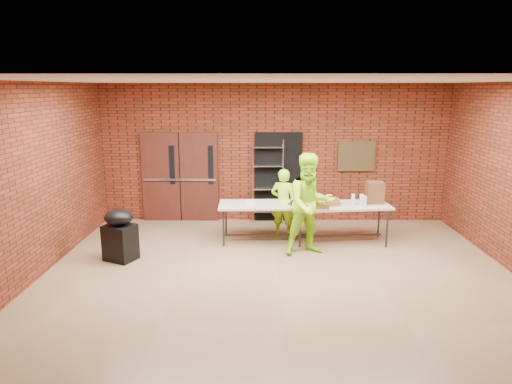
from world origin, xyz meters
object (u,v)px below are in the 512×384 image
volunteer_woman (283,203)px  volunteer_man (310,204)px  table_left (267,207)px  wire_rack (268,182)px  table_right (341,208)px  coffee_dispenser (375,192)px  covered_grill (120,235)px

volunteer_woman → volunteer_man: volunteer_man is taller
volunteer_man → table_left: bearing=122.8°
wire_rack → volunteer_woman: size_ratio=1.33×
volunteer_woman → volunteer_man: bearing=127.6°
wire_rack → table_right: wire_rack is taller
wire_rack → coffee_dispenser: bearing=-32.5°
table_right → volunteer_woman: size_ratio=1.38×
table_left → coffee_dispenser: coffee_dispenser is taller
table_left → table_right: (1.52, -0.04, -0.00)m
covered_grill → volunteer_man: size_ratio=0.49×
table_right → volunteer_man: bearing=-143.6°
table_right → covered_grill: 4.34m
coffee_dispenser → volunteer_man: (-1.40, -0.80, -0.05)m
wire_rack → table_left: (-0.04, -1.37, -0.24)m
wire_rack → table_right: bearing=-45.7°
coffee_dispenser → covered_grill: (-4.89, -1.18, -0.54)m
table_right → volunteer_woman: (-1.16, 0.39, 0.00)m
volunteer_man → coffee_dispenser: bearing=13.8°
table_right → coffee_dispenser: coffee_dispenser is taller
wire_rack → coffee_dispenser: (2.16, -1.27, 0.04)m
covered_grill → volunteer_woman: size_ratio=0.65×
table_left → volunteer_woman: bearing=42.5°
table_right → coffee_dispenser: 0.76m
table_right → covered_grill: size_ratio=2.11×
volunteer_man → table_right: bearing=27.2°
table_left → coffee_dispenser: 2.22m
table_left → wire_rack: bearing=86.2°
table_right → volunteer_woman: 1.22m
coffee_dispenser → volunteer_woman: bearing=172.2°
wire_rack → volunteer_woman: 1.09m
table_left → volunteer_man: (0.80, -0.70, 0.24)m
table_left → volunteer_woman: (0.36, 0.35, 0.00)m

